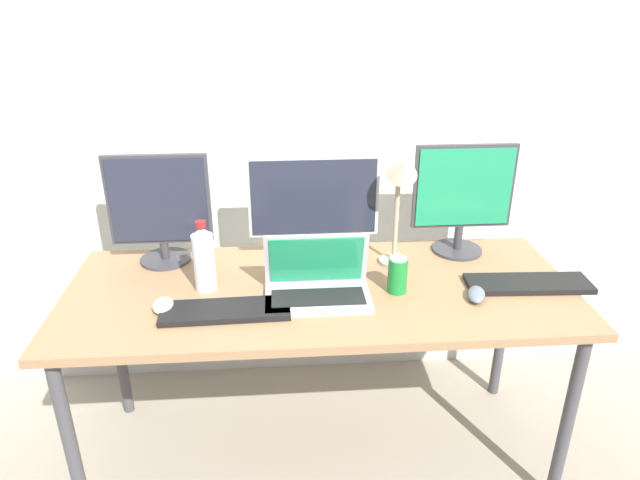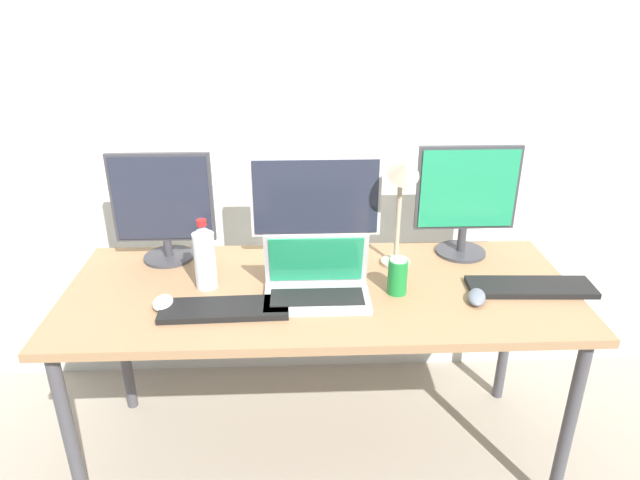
{
  "view_description": "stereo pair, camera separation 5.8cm",
  "coord_description": "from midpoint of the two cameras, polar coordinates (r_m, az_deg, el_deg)",
  "views": [
    {
      "loc": [
        -0.13,
        -1.72,
        1.7
      ],
      "look_at": [
        0.0,
        0.0,
        0.92
      ],
      "focal_mm": 32.0,
      "sensor_mm": 36.0,
      "label": 1
    },
    {
      "loc": [
        -0.07,
        -1.72,
        1.7
      ],
      "look_at": [
        0.0,
        0.0,
        0.92
      ],
      "focal_mm": 32.0,
      "sensor_mm": 36.0,
      "label": 2
    }
  ],
  "objects": [
    {
      "name": "monitor_left",
      "position": [
        2.16,
        -16.5,
        3.08
      ],
      "size": [
        0.37,
        0.19,
        0.41
      ],
      "color": "#38383D",
      "rests_on": "work_desk"
    },
    {
      "name": "mouse_by_keyboard",
      "position": [
        1.96,
        14.55,
        -5.3
      ],
      "size": [
        0.09,
        0.12,
        0.03
      ],
      "primitive_type": "ellipsoid",
      "rotation": [
        0.0,
        0.0,
        -0.32
      ],
      "color": "slate",
      "rests_on": "work_desk"
    },
    {
      "name": "laptop_silver",
      "position": [
        1.9,
        -1.15,
        -4.3
      ],
      "size": [
        0.35,
        0.21,
        0.22
      ],
      "color": "#B7B7BC",
      "rests_on": "work_desk"
    },
    {
      "name": "work_desk",
      "position": [
        2.01,
        -0.83,
        -6.33
      ],
      "size": [
        1.75,
        0.71,
        0.74
      ],
      "color": "#424247",
      "rests_on": "ground"
    },
    {
      "name": "monitor_center",
      "position": [
        2.09,
        -1.42,
        3.52
      ],
      "size": [
        0.48,
        0.2,
        0.4
      ],
      "color": "silver",
      "rests_on": "work_desk"
    },
    {
      "name": "monitor_right",
      "position": [
        2.2,
        13.37,
        4.3
      ],
      "size": [
        0.38,
        0.19,
        0.43
      ],
      "color": "#38383D",
      "rests_on": "work_desk"
    },
    {
      "name": "keyboard_main",
      "position": [
        2.09,
        19.37,
        -4.15
      ],
      "size": [
        0.43,
        0.15,
        0.02
      ],
      "primitive_type": "cube",
      "rotation": [
        0.0,
        0.0,
        -0.04
      ],
      "color": "black",
      "rests_on": "work_desk"
    },
    {
      "name": "mouse_by_laptop",
      "position": [
        1.91,
        -16.26,
        -6.3
      ],
      "size": [
        0.07,
        0.1,
        0.04
      ],
      "primitive_type": "ellipsoid",
      "rotation": [
        0.0,
        0.0,
        0.05
      ],
      "color": "silver",
      "rests_on": "work_desk"
    },
    {
      "name": "keyboard_aux",
      "position": [
        1.85,
        -10.31,
        -6.97
      ],
      "size": [
        0.41,
        0.15,
        0.02
      ],
      "primitive_type": "cube",
      "rotation": [
        0.0,
        0.0,
        0.03
      ],
      "color": "black",
      "rests_on": "work_desk"
    },
    {
      "name": "ground_plane",
      "position": [
        2.42,
        -0.73,
        -20.22
      ],
      "size": [
        16.0,
        16.0,
        0.0
      ],
      "primitive_type": "plane",
      "color": "gray"
    },
    {
      "name": "water_bottle",
      "position": [
        1.96,
        -12.36,
        -1.82
      ],
      "size": [
        0.07,
        0.07,
        0.25
      ],
      "color": "silver",
      "rests_on": "work_desk"
    },
    {
      "name": "wall_back",
      "position": [
        2.35,
        -1.84,
        14.53
      ],
      "size": [
        7.0,
        0.08,
        2.6
      ],
      "primitive_type": "cube",
      "color": "silver",
      "rests_on": "ground"
    },
    {
      "name": "desk_lamp",
      "position": [
        2.0,
        7.23,
        4.88
      ],
      "size": [
        0.11,
        0.18,
        0.44
      ],
      "color": "tan",
      "rests_on": "work_desk"
    },
    {
      "name": "soda_can_near_keyboard",
      "position": [
        1.94,
        6.91,
        -3.5
      ],
      "size": [
        0.07,
        0.07,
        0.13
      ],
      "color": "#197F33",
      "rests_on": "work_desk"
    }
  ]
}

